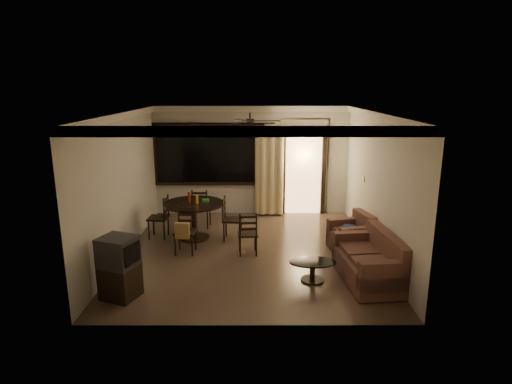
{
  "coord_description": "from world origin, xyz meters",
  "views": [
    {
      "loc": [
        0.1,
        -8.16,
        3.3
      ],
      "look_at": [
        0.11,
        0.2,
        1.21
      ],
      "focal_mm": 30.0,
      "sensor_mm": 36.0,
      "label": 1
    }
  ],
  "objects_px": {
    "dining_chair_north": "(202,216)",
    "coffee_table": "(312,268)",
    "dining_chair_south": "(185,239)",
    "dining_chair_east": "(232,227)",
    "side_chair": "(248,241)",
    "armchair": "(353,236)",
    "sofa": "(372,263)",
    "dining_table": "(194,210)",
    "tv_cabinet": "(119,267)",
    "dining_chair_west": "(159,225)"
  },
  "relations": [
    {
      "from": "tv_cabinet",
      "to": "armchair",
      "type": "distance_m",
      "value": 4.61
    },
    {
      "from": "sofa",
      "to": "side_chair",
      "type": "relative_size",
      "value": 1.85
    },
    {
      "from": "dining_chair_east",
      "to": "dining_chair_north",
      "type": "relative_size",
      "value": 1.0
    },
    {
      "from": "dining_chair_west",
      "to": "tv_cabinet",
      "type": "distance_m",
      "value": 2.79
    },
    {
      "from": "tv_cabinet",
      "to": "dining_chair_south",
      "type": "bearing_deg",
      "value": 88.92
    },
    {
      "from": "dining_chair_north",
      "to": "side_chair",
      "type": "bearing_deg",
      "value": 128.29
    },
    {
      "from": "dining_table",
      "to": "sofa",
      "type": "distance_m",
      "value": 3.98
    },
    {
      "from": "dining_chair_east",
      "to": "armchair",
      "type": "relative_size",
      "value": 1.04
    },
    {
      "from": "dining_chair_north",
      "to": "sofa",
      "type": "bearing_deg",
      "value": 142.82
    },
    {
      "from": "dining_table",
      "to": "coffee_table",
      "type": "height_order",
      "value": "dining_table"
    },
    {
      "from": "dining_chair_east",
      "to": "coffee_table",
      "type": "relative_size",
      "value": 1.17
    },
    {
      "from": "sofa",
      "to": "coffee_table",
      "type": "distance_m",
      "value": 1.02
    },
    {
      "from": "dining_chair_north",
      "to": "coffee_table",
      "type": "xyz_separation_m",
      "value": [
        2.27,
        -2.91,
        -0.05
      ]
    },
    {
      "from": "side_chair",
      "to": "dining_table",
      "type": "bearing_deg",
      "value": -41.64
    },
    {
      "from": "dining_chair_east",
      "to": "dining_chair_south",
      "type": "bearing_deg",
      "value": 135.7
    },
    {
      "from": "side_chair",
      "to": "sofa",
      "type": "bearing_deg",
      "value": 145.8
    },
    {
      "from": "dining_chair_north",
      "to": "side_chair",
      "type": "distance_m",
      "value": 2.03
    },
    {
      "from": "sofa",
      "to": "coffee_table",
      "type": "height_order",
      "value": "sofa"
    },
    {
      "from": "sofa",
      "to": "armchair",
      "type": "xyz_separation_m",
      "value": [
        -0.01,
        1.43,
        -0.02
      ]
    },
    {
      "from": "dining_table",
      "to": "dining_chair_north",
      "type": "relative_size",
      "value": 1.38
    },
    {
      "from": "dining_chair_north",
      "to": "armchair",
      "type": "height_order",
      "value": "dining_chair_north"
    },
    {
      "from": "armchair",
      "to": "side_chair",
      "type": "relative_size",
      "value": 1.03
    },
    {
      "from": "dining_chair_east",
      "to": "dining_table",
      "type": "bearing_deg",
      "value": 89.93
    },
    {
      "from": "dining_chair_west",
      "to": "dining_chair_south",
      "type": "distance_m",
      "value": 1.17
    },
    {
      "from": "coffee_table",
      "to": "dining_chair_east",
      "type": "bearing_deg",
      "value": 126.09
    },
    {
      "from": "dining_table",
      "to": "side_chair",
      "type": "distance_m",
      "value": 1.54
    },
    {
      "from": "dining_chair_east",
      "to": "side_chair",
      "type": "xyz_separation_m",
      "value": [
        0.36,
        -0.84,
        -0.02
      ]
    },
    {
      "from": "dining_table",
      "to": "dining_chair_south",
      "type": "xyz_separation_m",
      "value": [
        -0.07,
        -0.86,
        -0.34
      ]
    },
    {
      "from": "tv_cabinet",
      "to": "coffee_table",
      "type": "bearing_deg",
      "value": 31.26
    },
    {
      "from": "dining_chair_south",
      "to": "coffee_table",
      "type": "distance_m",
      "value": 2.71
    },
    {
      "from": "dining_chair_west",
      "to": "dining_chair_east",
      "type": "height_order",
      "value": "same"
    },
    {
      "from": "dining_chair_west",
      "to": "tv_cabinet",
      "type": "height_order",
      "value": "tv_cabinet"
    },
    {
      "from": "dining_table",
      "to": "dining_chair_west",
      "type": "height_order",
      "value": "dining_table"
    },
    {
      "from": "sofa",
      "to": "dining_chair_south",
      "type": "bearing_deg",
      "value": 153.62
    },
    {
      "from": "dining_chair_south",
      "to": "dining_chair_north",
      "type": "relative_size",
      "value": 1.0
    },
    {
      "from": "dining_chair_west",
      "to": "sofa",
      "type": "height_order",
      "value": "dining_chair_west"
    },
    {
      "from": "dining_chair_south",
      "to": "coffee_table",
      "type": "xyz_separation_m",
      "value": [
        2.4,
        -1.27,
        -0.07
      ]
    },
    {
      "from": "dining_chair_east",
      "to": "dining_chair_north",
      "type": "bearing_deg",
      "value": 46.76
    },
    {
      "from": "tv_cabinet",
      "to": "dining_chair_north",
      "type": "bearing_deg",
      "value": 96.68
    },
    {
      "from": "dining_table",
      "to": "sofa",
      "type": "relative_size",
      "value": 0.79
    },
    {
      "from": "dining_chair_south",
      "to": "dining_chair_north",
      "type": "distance_m",
      "value": 1.64
    },
    {
      "from": "dining_chair_east",
      "to": "sofa",
      "type": "bearing_deg",
      "value": -125.04
    },
    {
      "from": "dining_chair_east",
      "to": "coffee_table",
      "type": "height_order",
      "value": "dining_chair_east"
    },
    {
      "from": "armchair",
      "to": "side_chair",
      "type": "height_order",
      "value": "side_chair"
    },
    {
      "from": "tv_cabinet",
      "to": "armchair",
      "type": "bearing_deg",
      "value": 46.42
    },
    {
      "from": "dining_chair_east",
      "to": "coffee_table",
      "type": "xyz_separation_m",
      "value": [
        1.5,
        -2.06,
        -0.05
      ]
    },
    {
      "from": "dining_table",
      "to": "dining_chair_east",
      "type": "bearing_deg",
      "value": -4.48
    },
    {
      "from": "sofa",
      "to": "side_chair",
      "type": "xyz_separation_m",
      "value": [
        -2.16,
        1.23,
        -0.07
      ]
    },
    {
      "from": "dining_chair_north",
      "to": "armchair",
      "type": "relative_size",
      "value": 1.04
    },
    {
      "from": "armchair",
      "to": "dining_chair_north",
      "type": "bearing_deg",
      "value": 141.72
    }
  ]
}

